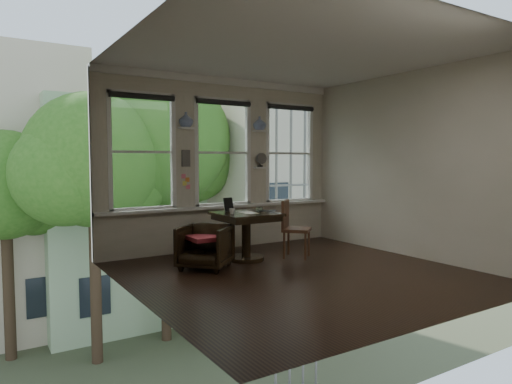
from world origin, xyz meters
TOP-DOWN VIEW (x-y plane):
  - ground at (0.00, 0.00)m, footprint 4.50×4.50m
  - ceiling at (0.00, 0.00)m, footprint 4.50×4.50m
  - wall_back at (0.00, 2.25)m, footprint 4.50×0.00m
  - wall_front at (0.00, -2.25)m, footprint 4.50×0.00m
  - wall_left at (-2.25, 0.00)m, footprint 0.00×4.50m
  - wall_right at (2.25, 0.00)m, footprint 0.00×4.50m
  - window_left at (-1.45, 2.25)m, footprint 1.10×0.12m
  - window_center at (0.00, 2.25)m, footprint 1.10×0.12m
  - window_right at (1.45, 2.25)m, footprint 1.10×0.12m
  - shelf_left at (-0.72, 2.15)m, footprint 0.26×0.16m
  - shelf_right at (0.72, 2.15)m, footprint 0.26×0.16m
  - intercom at (-0.72, 2.18)m, footprint 0.14×0.06m
  - sticky_notes at (-0.72, 2.19)m, footprint 0.16×0.01m
  - desk_fan at (0.72, 2.13)m, footprint 0.20×0.20m
  - vase_left at (-0.72, 2.15)m, footprint 0.24×0.24m
  - vase_right at (0.72, 2.15)m, footprint 0.24×0.24m
  - table at (-0.16, 1.15)m, footprint 0.90×0.90m
  - armchair_left at (-0.96, 0.97)m, footprint 0.98×0.98m
  - cushion_red at (-0.96, 0.97)m, footprint 0.45×0.45m
  - side_chair_right at (0.63, 0.89)m, footprint 0.59×0.59m
  - laptop at (0.11, 0.97)m, footprint 0.39×0.31m
  - mug at (-0.44, 1.10)m, footprint 0.11×0.11m
  - drinking_glass at (0.01, 1.03)m, footprint 0.12×0.12m
  - tablet at (-0.31, 1.46)m, footprint 0.17×0.09m
  - papers at (-0.14, 1.11)m, footprint 0.25×0.32m

SIDE VIEW (x-z plane):
  - ground at x=0.00m, z-range 0.00..0.00m
  - armchair_left at x=-0.96m, z-range 0.00..0.64m
  - table at x=-0.16m, z-range 0.00..0.75m
  - cushion_red at x=-0.96m, z-range 0.42..0.48m
  - side_chair_right at x=0.63m, z-range 0.00..0.92m
  - papers at x=-0.14m, z-range 0.75..0.75m
  - laptop at x=0.11m, z-range 0.75..0.78m
  - mug at x=-0.44m, z-range 0.75..0.84m
  - drinking_glass at x=0.01m, z-range 0.75..0.84m
  - tablet at x=-0.31m, z-range 0.75..0.97m
  - sticky_notes at x=-0.72m, z-range 1.13..1.37m
  - wall_back at x=0.00m, z-range -0.75..3.75m
  - wall_front at x=0.00m, z-range -0.75..3.75m
  - wall_left at x=-2.25m, z-range -0.75..3.75m
  - wall_right at x=2.25m, z-range -0.75..3.75m
  - desk_fan at x=0.72m, z-range 1.41..1.65m
  - intercom at x=-0.72m, z-range 1.46..1.74m
  - window_left at x=-1.45m, z-range 0.75..2.65m
  - window_center at x=0.00m, z-range 0.75..2.65m
  - window_right at x=1.45m, z-range 0.75..2.65m
  - shelf_left at x=-0.72m, z-range 2.08..2.12m
  - shelf_right at x=0.72m, z-range 2.08..2.12m
  - vase_left at x=-0.72m, z-range 2.12..2.36m
  - vase_right at x=0.72m, z-range 2.12..2.36m
  - ceiling at x=0.00m, z-range 3.00..3.00m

